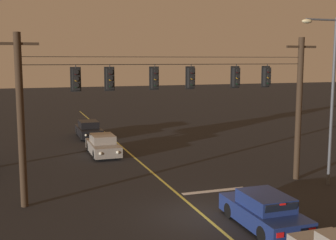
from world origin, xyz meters
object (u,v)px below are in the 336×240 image
car_waiting_near_lane (264,212)px  traffic_light_rightmost (236,77)px  street_lamp_corner (328,87)px  traffic_light_right_inner (191,78)px  car_oncoming_lead (103,145)px  traffic_light_left_inner (110,79)px  car_oncoming_trailing (89,130)px  traffic_light_centre (155,78)px  traffic_light_leftmost (76,79)px  traffic_light_far_right (267,77)px

car_waiting_near_lane → traffic_light_rightmost: bearing=74.1°
street_lamp_corner → car_waiting_near_lane: bearing=-145.7°
traffic_light_right_inner → car_oncoming_lead: (-2.69, 9.61, -5.01)m
traffic_light_rightmost → traffic_light_right_inner: bearing=180.0°
traffic_light_left_inner → traffic_light_rightmost: bearing=0.0°
traffic_light_left_inner → street_lamp_corner: street_lamp_corner is taller
car_oncoming_trailing → traffic_light_rightmost: bearing=-73.3°
car_oncoming_lead → car_oncoming_trailing: size_ratio=1.00×
traffic_light_centre → car_oncoming_trailing: traffic_light_centre is taller
traffic_light_leftmost → traffic_light_centre: (3.71, 0.00, 0.00)m
street_lamp_corner → traffic_light_rightmost: bearing=162.3°
traffic_light_leftmost → traffic_light_right_inner: size_ratio=1.00×
traffic_light_far_right → street_lamp_corner: street_lamp_corner is taller
car_waiting_near_lane → car_oncoming_lead: (-3.55, 15.22, -0.00)m
traffic_light_left_inner → traffic_light_rightmost: (6.48, 0.00, 0.00)m
traffic_light_leftmost → traffic_light_rightmost: bearing=0.0°
traffic_light_leftmost → traffic_light_left_inner: (1.54, 0.00, 0.00)m
traffic_light_far_right → car_oncoming_trailing: 18.85m
car_oncoming_trailing → street_lamp_corner: (9.55, -18.28, 4.49)m
traffic_light_centre → street_lamp_corner: street_lamp_corner is taller
traffic_light_right_inner → car_oncoming_trailing: 17.76m
traffic_light_leftmost → car_oncoming_lead: size_ratio=0.28×
traffic_light_right_inner → street_lamp_corner: 7.13m
traffic_light_rightmost → car_oncoming_trailing: (-5.04, 16.84, -5.01)m
traffic_light_leftmost → traffic_light_far_right: same height
car_oncoming_lead → street_lamp_corner: (9.66, -11.05, 4.49)m
traffic_light_rightmost → car_oncoming_lead: bearing=118.2°
traffic_light_left_inner → car_oncoming_trailing: (1.44, 16.84, -5.01)m
traffic_light_leftmost → traffic_light_far_right: size_ratio=1.00×
traffic_light_centre → traffic_light_rightmost: bearing=0.0°
traffic_light_leftmost → traffic_light_far_right: bearing=0.0°
car_waiting_near_lane → street_lamp_corner: bearing=34.3°
traffic_light_leftmost → traffic_light_far_right: (9.82, 0.00, 0.00)m
traffic_light_right_inner → traffic_light_rightmost: bearing=0.0°
traffic_light_right_inner → traffic_light_left_inner: bearing=180.0°
traffic_light_left_inner → street_lamp_corner: bearing=-7.5°
car_waiting_near_lane → car_oncoming_trailing: same height
traffic_light_left_inner → traffic_light_centre: same height
traffic_light_far_right → car_oncoming_lead: size_ratio=0.28×
traffic_light_leftmost → car_oncoming_trailing: size_ratio=0.28×
car_oncoming_trailing → street_lamp_corner: size_ratio=0.51×
traffic_light_centre → traffic_light_rightmost: 4.32m
traffic_light_left_inner → street_lamp_corner: (10.99, -1.44, -0.52)m
traffic_light_leftmost → traffic_light_centre: 3.71m
traffic_light_right_inner → street_lamp_corner: (6.96, -1.44, -0.52)m
car_waiting_near_lane → car_oncoming_trailing: bearing=98.7°
traffic_light_leftmost → car_oncoming_lead: (2.87, 9.61, -5.01)m
traffic_light_rightmost → street_lamp_corner: 4.76m
traffic_light_leftmost → car_waiting_near_lane: (6.42, -5.61, -5.01)m
traffic_light_left_inner → car_oncoming_lead: (1.33, 9.61, -5.01)m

